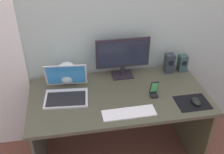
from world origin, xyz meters
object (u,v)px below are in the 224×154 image
object	(u,v)px
laptop	(66,90)
phone_in_dock	(154,91)
speaker_near_monitor	(169,63)
keyboard_external	(129,113)
monitor	(123,56)
speaker_right	(182,63)
mouse	(196,101)
fishbowl	(67,73)

from	to	relation	value
laptop	phone_in_dock	distance (m)	0.69
speaker_near_monitor	keyboard_external	bearing A→B (deg)	-133.81
monitor	speaker_right	bearing A→B (deg)	-0.88
speaker_near_monitor	mouse	size ratio (longest dim) A/B	1.77
laptop	fishbowl	bearing A→B (deg)	84.44
keyboard_external	mouse	distance (m)	0.53
speaker_right	phone_in_dock	distance (m)	0.49
speaker_right	fishbowl	distance (m)	1.02
laptop	fishbowl	distance (m)	0.20
monitor	mouse	distance (m)	0.70
keyboard_external	mouse	size ratio (longest dim) A/B	3.90
speaker_near_monitor	phone_in_dock	bearing A→B (deg)	-126.32
laptop	keyboard_external	xyz separation A→B (m)	(0.44, -0.30, -0.04)
laptop	speaker_near_monitor	bearing A→B (deg)	12.29
monitor	mouse	bearing A→B (deg)	-45.82
speaker_right	fishbowl	size ratio (longest dim) A/B	0.82
speaker_right	fishbowl	world-z (taller)	fishbowl
keyboard_external	speaker_right	bearing A→B (deg)	38.70
monitor	speaker_right	world-z (taller)	monitor
speaker_near_monitor	laptop	distance (m)	0.94
keyboard_external	mouse	bearing A→B (deg)	1.84
monitor	phone_in_dock	world-z (taller)	monitor
monitor	laptop	xyz separation A→B (m)	(-0.49, -0.21, -0.15)
keyboard_external	speaker_near_monitor	bearing A→B (deg)	45.34
monitor	speaker_near_monitor	size ratio (longest dim) A/B	2.60
speaker_right	keyboard_external	distance (m)	0.79
fishbowl	phone_in_dock	distance (m)	0.73
speaker_right	speaker_near_monitor	xyz separation A→B (m)	(-0.13, 0.00, 0.01)
mouse	speaker_near_monitor	bearing A→B (deg)	95.55
speaker_near_monitor	keyboard_external	size ratio (longest dim) A/B	0.45
monitor	keyboard_external	bearing A→B (deg)	-96.38
monitor	speaker_near_monitor	distance (m)	0.44
speaker_right	speaker_near_monitor	distance (m)	0.13
monitor	laptop	bearing A→B (deg)	-157.18
fishbowl	mouse	distance (m)	1.06
laptop	monitor	bearing A→B (deg)	22.82
keyboard_external	mouse	xyz separation A→B (m)	(0.53, 0.02, 0.02)
speaker_near_monitor	laptop	world-z (taller)	laptop
fishbowl	phone_in_dock	xyz separation A→B (m)	(0.66, -0.32, -0.04)
mouse	monitor	bearing A→B (deg)	134.04
monitor	phone_in_dock	bearing A→B (deg)	-61.26
speaker_right	phone_in_dock	xyz separation A→B (m)	(-0.37, -0.33, -0.03)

